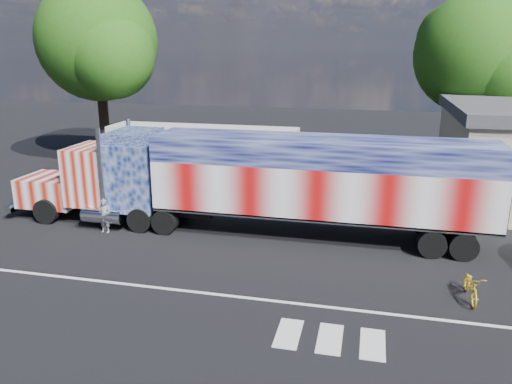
% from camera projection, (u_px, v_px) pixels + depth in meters
% --- Properties ---
extents(ground, '(100.00, 100.00, 0.00)m').
position_uv_depth(ground, '(239.00, 259.00, 19.65)').
color(ground, black).
extents(lane_markings, '(30.00, 2.67, 0.01)m').
position_uv_depth(lane_markings, '(260.00, 311.00, 15.75)').
color(lane_markings, silver).
rests_on(lane_markings, ground).
extents(semi_truck, '(22.06, 3.49, 4.70)m').
position_uv_depth(semi_truck, '(258.00, 180.00, 21.88)').
color(semi_truck, black).
rests_on(semi_truck, ground).
extents(coach_bus, '(11.59, 2.70, 3.37)m').
position_uv_depth(coach_bus, '(203.00, 153.00, 30.57)').
color(coach_bus, white).
rests_on(coach_bus, ground).
extents(woman, '(0.56, 0.37, 1.52)m').
position_uv_depth(woman, '(104.00, 216.00, 22.28)').
color(woman, slate).
rests_on(woman, ground).
extents(bicycle, '(0.69, 1.83, 0.95)m').
position_uv_depth(bicycle, '(471.00, 286.00, 16.42)').
color(bicycle, gold).
rests_on(bicycle, ground).
extents(tree_ne_a, '(8.02, 7.63, 11.40)m').
position_uv_depth(tree_ne_a, '(476.00, 55.00, 32.14)').
color(tree_ne_a, black).
rests_on(tree_ne_a, ground).
extents(tree_nw_a, '(8.68, 8.27, 12.57)m').
position_uv_depth(tree_nw_a, '(99.00, 42.00, 34.40)').
color(tree_nw_a, black).
rests_on(tree_nw_a, ground).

